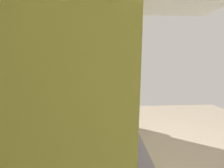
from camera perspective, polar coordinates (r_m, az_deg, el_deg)
wall_back at (r=1.71m, az=-15.14°, el=1.84°), size 3.93×0.12×2.85m
upper_cabinets at (r=1.27m, az=-9.32°, el=17.39°), size 2.22×0.34×0.67m
oven_range at (r=3.25m, az=-2.37°, el=-11.57°), size 0.60×0.67×1.09m
microwave at (r=2.20m, az=-2.98°, el=-6.30°), size 0.50×0.37×0.26m
kettle at (r=1.40m, az=-0.47°, el=-17.92°), size 0.17×0.12×0.19m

